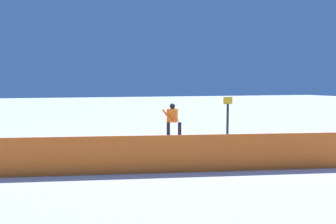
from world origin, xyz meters
TOP-DOWN VIEW (x-y plane):
  - ground_plane at (0.00, 0.00)m, footprint 120.00×120.00m
  - grind_box at (0.00, 0.00)m, footprint 5.03×1.46m
  - snowboarder at (-1.01, 0.19)m, footprint 1.43×1.03m
  - safety_fence at (0.00, 3.01)m, footprint 11.52×2.37m
  - trail_marker at (-3.37, 0.34)m, footprint 0.40×0.10m

SIDE VIEW (x-z plane):
  - ground_plane at x=0.00m, z-range 0.00..0.00m
  - grind_box at x=0.00m, z-range -0.02..0.51m
  - safety_fence at x=0.00m, z-range 0.00..1.17m
  - trail_marker at x=-3.37m, z-range 0.07..2.29m
  - snowboarder at x=-1.01m, z-range 0.59..2.05m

